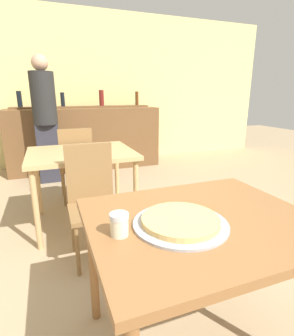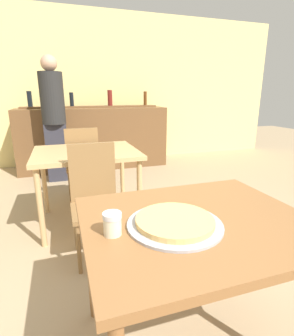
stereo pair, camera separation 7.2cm
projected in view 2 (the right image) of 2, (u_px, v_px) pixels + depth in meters
The scene contains 10 objects.
wall_back at pixel (88, 89), 4.97m from camera, with size 8.00×0.05×2.80m.
dining_table_near at pixel (196, 234), 1.24m from camera, with size 1.05×0.87×0.76m.
dining_table_far at pixel (86, 159), 2.64m from camera, with size 1.01×0.85×0.77m.
bar_counter at pixel (94, 138), 4.75m from camera, with size 2.60×0.56×1.08m.
bar_back_shelf at pixel (91, 105), 4.71m from camera, with size 2.39×0.24×0.31m.
chair_far_side_front at pixel (95, 194), 2.15m from camera, with size 0.40×0.40×0.94m.
chair_far_side_back at pixel (82, 161), 3.22m from camera, with size 0.40×0.40×0.94m.
pizza_tray at pixel (175, 222), 1.14m from camera, with size 0.42×0.42×0.04m.
cheese_shaker at pixel (112, 224), 1.07m from camera, with size 0.08×0.08×0.10m.
person_standing at pixel (54, 115), 3.89m from camera, with size 0.34×0.34×1.85m.
Camera 2 is at (-0.57, -0.98, 1.32)m, focal length 28.00 mm.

